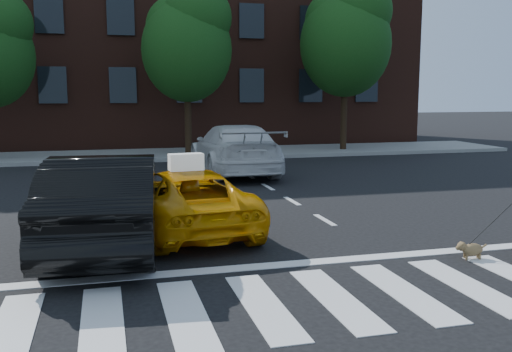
% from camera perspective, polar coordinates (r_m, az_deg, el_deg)
% --- Properties ---
extents(ground, '(120.00, 120.00, 0.00)m').
position_cam_1_polar(ground, '(7.81, 7.98, -12.06)').
color(ground, black).
rests_on(ground, ground).
extents(crosswalk, '(13.00, 2.40, 0.01)m').
position_cam_1_polar(crosswalk, '(7.81, 7.99, -12.02)').
color(crosswalk, silver).
rests_on(crosswalk, ground).
extents(stop_line, '(12.00, 0.30, 0.01)m').
position_cam_1_polar(stop_line, '(9.22, 4.08, -8.72)').
color(stop_line, silver).
rests_on(stop_line, ground).
extents(sidewalk_far, '(30.00, 4.00, 0.15)m').
position_cam_1_polar(sidewalk_far, '(24.54, -8.08, 2.18)').
color(sidewalk_far, slate).
rests_on(sidewalk_far, ground).
extents(building, '(26.00, 10.00, 12.00)m').
position_cam_1_polar(building, '(32.02, -9.97, 14.21)').
color(building, '#412017').
rests_on(building, ground).
extents(tree_mid, '(3.69, 3.69, 7.10)m').
position_cam_1_polar(tree_mid, '(24.06, -6.87, 13.48)').
color(tree_mid, black).
rests_on(tree_mid, ground).
extents(tree_right, '(4.00, 4.00, 7.70)m').
position_cam_1_polar(tree_right, '(26.03, 9.03, 13.96)').
color(tree_right, black).
rests_on(tree_right, ground).
extents(taxi, '(2.50, 4.61, 1.23)m').
position_cam_1_polar(taxi, '(11.30, -7.09, -2.38)').
color(taxi, orange).
rests_on(taxi, ground).
extents(black_sedan, '(2.20, 5.14, 1.65)m').
position_cam_1_polar(black_sedan, '(10.31, -14.82, -2.45)').
color(black_sedan, black).
rests_on(black_sedan, ground).
extents(white_suv, '(2.33, 5.68, 1.65)m').
position_cam_1_polar(white_suv, '(19.03, -2.21, 2.72)').
color(white_suv, silver).
rests_on(white_suv, ground).
extents(dog, '(0.51, 0.28, 0.29)m').
position_cam_1_polar(dog, '(10.03, 20.63, -6.85)').
color(dog, brown).
rests_on(dog, ground).
extents(taxi_sign, '(0.68, 0.35, 0.32)m').
position_cam_1_polar(taxi_sign, '(10.98, -7.02, 1.40)').
color(taxi_sign, white).
rests_on(taxi_sign, taxi).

